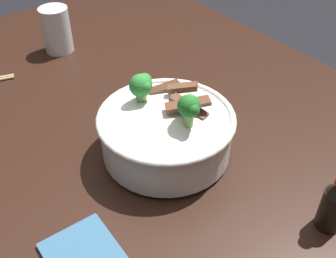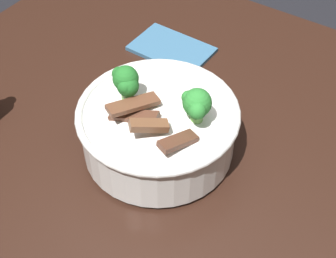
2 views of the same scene
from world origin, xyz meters
TOP-DOWN VIEW (x-y plane):
  - dining_table at (0.00, 0.00)m, footprint 1.34×1.02m
  - rice_bowl at (0.15, -0.02)m, footprint 0.25×0.25m
  - drinking_glass at (-0.35, -0.01)m, footprint 0.08×0.08m
  - soy_sauce_bottle at (0.44, 0.08)m, footprint 0.04×0.04m

SIDE VIEW (x-z plane):
  - dining_table at x=0.00m, z-range 0.31..1.10m
  - soy_sauce_bottle at x=0.44m, z-range 0.78..0.90m
  - drinking_glass at x=-0.35m, z-range 0.79..0.90m
  - rice_bowl at x=0.15m, z-range 0.77..0.93m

